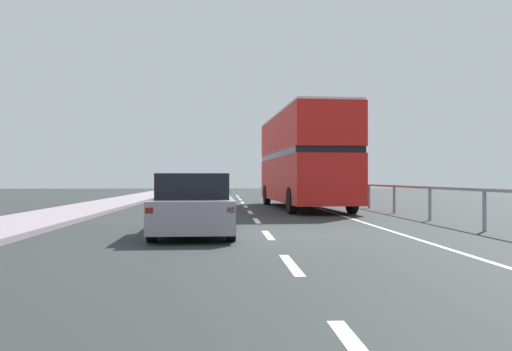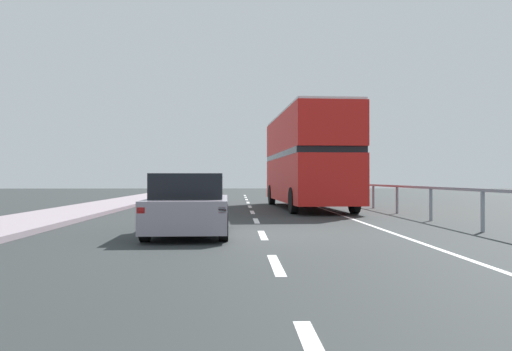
% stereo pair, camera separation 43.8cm
% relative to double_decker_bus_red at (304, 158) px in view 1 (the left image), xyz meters
% --- Properties ---
extents(ground_plane, '(74.66, 120.00, 0.10)m').
position_rel_double_decker_bus_red_xyz_m(ground_plane, '(-2.52, -10.75, -2.31)').
color(ground_plane, '#292E2E').
extents(lane_paint_markings, '(3.32, 46.00, 0.01)m').
position_rel_double_decker_bus_red_xyz_m(lane_paint_markings, '(-0.59, -2.07, -2.26)').
color(lane_paint_markings, silver).
rests_on(lane_paint_markings, ground).
extents(bridge_side_railing, '(0.10, 42.00, 1.08)m').
position_rel_double_decker_bus_red_xyz_m(bridge_side_railing, '(2.96, -1.75, -1.39)').
color(bridge_side_railing, gray).
rests_on(bridge_side_railing, ground).
extents(double_decker_bus_red, '(3.04, 10.29, 4.22)m').
position_rel_double_decker_bus_red_xyz_m(double_decker_bus_red, '(0.00, 0.00, 0.00)').
color(double_decker_bus_red, red).
rests_on(double_decker_bus_red, ground).
extents(hatchback_car_near, '(1.92, 4.46, 1.44)m').
position_rel_double_decker_bus_red_xyz_m(hatchback_car_near, '(-4.25, -10.74, -1.57)').
color(hatchback_car_near, gray).
rests_on(hatchback_car_near, ground).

